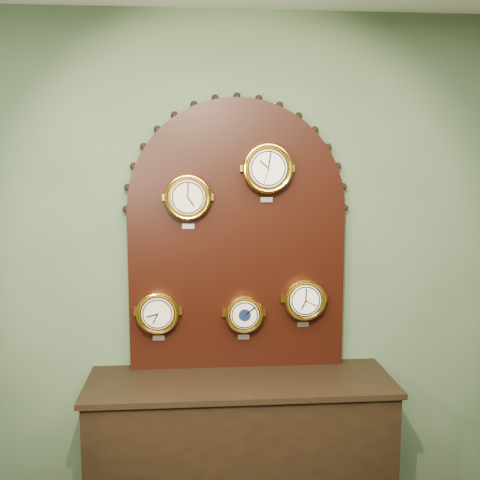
{
  "coord_description": "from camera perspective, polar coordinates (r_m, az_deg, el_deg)",
  "views": [
    {
      "loc": [
        -0.24,
        -0.71,
        1.97
      ],
      "look_at": [
        0.0,
        2.25,
        1.58
      ],
      "focal_mm": 43.06,
      "sensor_mm": 36.0,
      "label": 1
    }
  ],
  "objects": [
    {
      "name": "display_board",
      "position": [
        3.19,
        -0.29,
        1.29
      ],
      "size": [
        1.26,
        0.06,
        1.53
      ],
      "color": "black",
      "rests_on": "shop_counter"
    },
    {
      "name": "hygrometer",
      "position": [
        3.2,
        -8.15,
        -7.13
      ],
      "size": [
        0.23,
        0.08,
        0.28
      ],
      "color": "gold",
      "rests_on": "display_board"
    },
    {
      "name": "shop_counter",
      "position": [
        3.34,
        0.03,
        -20.52
      ],
      "size": [
        1.6,
        0.5,
        0.8
      ],
      "primitive_type": "cube",
      "color": "black",
      "rests_on": "ground_plane"
    },
    {
      "name": "roman_clock",
      "position": [
        3.1,
        -5.19,
        4.23
      ],
      "size": [
        0.25,
        0.08,
        0.3
      ],
      "color": "gold",
      "rests_on": "display_board"
    },
    {
      "name": "arabic_clock",
      "position": [
        3.12,
        2.75,
        7.1
      ],
      "size": [
        0.27,
        0.08,
        0.32
      ],
      "color": "gold",
      "rests_on": "display_board"
    },
    {
      "name": "tide_clock",
      "position": [
        3.24,
        6.42,
        -5.87
      ],
      "size": [
        0.23,
        0.08,
        0.28
      ],
      "color": "gold",
      "rests_on": "display_board"
    },
    {
      "name": "barometer",
      "position": [
        3.21,
        0.42,
        -7.31
      ],
      "size": [
        0.21,
        0.08,
        0.26
      ],
      "color": "gold",
      "rests_on": "display_board"
    },
    {
      "name": "wall_back",
      "position": [
        3.27,
        -0.35,
        -2.55
      ],
      "size": [
        4.0,
        0.0,
        4.0
      ],
      "primitive_type": "plane",
      "rotation": [
        1.57,
        0.0,
        0.0
      ],
      "color": "#475D40",
      "rests_on": "ground"
    }
  ]
}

